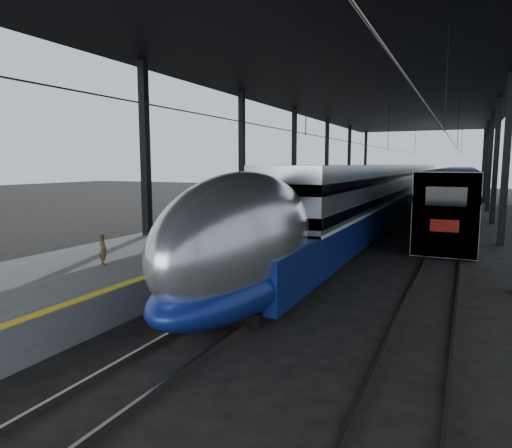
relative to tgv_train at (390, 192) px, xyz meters
The scene contains 8 objects.
ground 27.12m from the tgv_train, 94.24° to the right, with size 160.00×160.00×0.00m, color black.
platform 9.01m from the tgv_train, 128.26° to the right, with size 6.00×80.00×1.00m, color #4C4C4F.
yellow_strip 7.54m from the tgv_train, 111.16° to the right, with size 0.30×80.00×0.01m, color yellow.
rails 7.65m from the tgv_train, 70.28° to the right, with size 6.52×80.00×0.16m.
canopy 9.97m from the tgv_train, 90.82° to the right, with size 18.00×75.00×9.47m.
tgv_train is the anchor object (origin of this frame).
second_train 11.31m from the tgv_train, 63.76° to the left, with size 2.89×56.05×3.98m.
child 28.29m from the tgv_train, 100.23° to the right, with size 0.37×0.24×1.01m, color #483318.
Camera 1 is at (7.84, -12.22, 4.32)m, focal length 32.00 mm.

